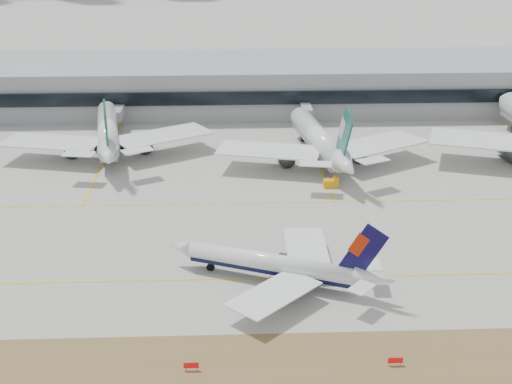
{
  "coord_description": "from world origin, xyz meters",
  "views": [
    {
      "loc": [
        -4.93,
        -117.96,
        62.26
      ],
      "look_at": [
        0.64,
        18.0,
        7.5
      ],
      "focal_mm": 50.0,
      "sensor_mm": 36.0,
      "label": 1
    }
  ],
  "objects_px": {
    "widebody_cathay": "(320,141)",
    "terminal": "(242,83)",
    "taxiing_airliner": "(278,265)",
    "widebody_eva": "(108,133)"
  },
  "relations": [
    {
      "from": "widebody_cathay",
      "to": "terminal",
      "type": "distance_m",
      "value": 60.05
    },
    {
      "from": "taxiing_airliner",
      "to": "terminal",
      "type": "relative_size",
      "value": 0.14
    },
    {
      "from": "taxiing_airliner",
      "to": "widebody_eva",
      "type": "xyz_separation_m",
      "value": [
        -40.9,
        73.86,
        2.0
      ]
    },
    {
      "from": "widebody_eva",
      "to": "widebody_cathay",
      "type": "height_order",
      "value": "widebody_eva"
    },
    {
      "from": "widebody_eva",
      "to": "terminal",
      "type": "xyz_separation_m",
      "value": [
        37.33,
        47.55,
        2.1
      ]
    },
    {
      "from": "taxiing_airliner",
      "to": "widebody_cathay",
      "type": "relative_size",
      "value": 0.71
    },
    {
      "from": "terminal",
      "to": "taxiing_airliner",
      "type": "bearing_deg",
      "value": -88.32
    },
    {
      "from": "widebody_eva",
      "to": "widebody_cathay",
      "type": "distance_m",
      "value": 57.12
    },
    {
      "from": "taxiing_airliner",
      "to": "widebody_cathay",
      "type": "height_order",
      "value": "widebody_cathay"
    },
    {
      "from": "widebody_cathay",
      "to": "terminal",
      "type": "height_order",
      "value": "widebody_cathay"
    }
  ]
}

